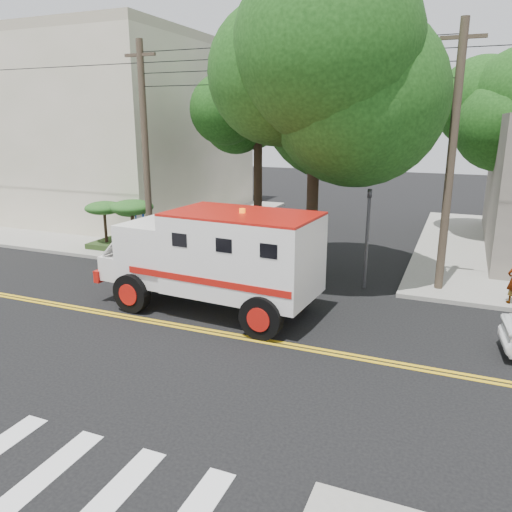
% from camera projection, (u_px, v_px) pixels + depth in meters
% --- Properties ---
extents(ground, '(100.00, 100.00, 0.00)m').
position_uv_depth(ground, '(197.00, 329.00, 14.53)').
color(ground, black).
rests_on(ground, ground).
extents(sidewalk_nw, '(17.00, 17.00, 0.15)m').
position_uv_depth(sidewalk_nw, '(113.00, 216.00, 31.53)').
color(sidewalk_nw, gray).
rests_on(sidewalk_nw, ground).
extents(building_left, '(16.00, 14.00, 10.00)m').
position_uv_depth(building_left, '(97.00, 132.00, 32.27)').
color(building_left, '#BAB799').
rests_on(building_left, sidewalk_nw).
extents(utility_pole_left, '(0.28, 0.28, 9.00)m').
position_uv_depth(utility_pole_left, '(146.00, 155.00, 20.76)').
color(utility_pole_left, '#382D23').
rests_on(utility_pole_left, ground).
extents(utility_pole_right, '(0.28, 0.28, 9.00)m').
position_uv_depth(utility_pole_right, '(451.00, 164.00, 16.55)').
color(utility_pole_right, '#382D23').
rests_on(utility_pole_right, ground).
extents(tree_main, '(6.08, 5.70, 9.85)m').
position_uv_depth(tree_main, '(326.00, 82.00, 17.46)').
color(tree_main, black).
rests_on(tree_main, ground).
extents(tree_left, '(4.48, 4.20, 7.70)m').
position_uv_depth(tree_left, '(262.00, 124.00, 24.52)').
color(tree_left, black).
rests_on(tree_left, ground).
extents(traffic_signal, '(0.15, 0.18, 3.60)m').
position_uv_depth(traffic_signal, '(368.00, 228.00, 17.54)').
color(traffic_signal, '#3F3F42').
rests_on(traffic_signal, ground).
extents(accessibility_sign, '(0.45, 0.10, 2.02)m').
position_uv_depth(accessibility_sign, '(141.00, 227.00, 21.96)').
color(accessibility_sign, '#3F3F42').
rests_on(accessibility_sign, ground).
extents(palm_planter, '(3.52, 2.63, 2.36)m').
position_uv_depth(palm_planter, '(123.00, 217.00, 22.75)').
color(palm_planter, '#1E3314').
rests_on(palm_planter, sidewalk_nw).
extents(armored_truck, '(7.31, 3.31, 3.25)m').
position_uv_depth(armored_truck, '(216.00, 255.00, 15.48)').
color(armored_truck, white).
rests_on(armored_truck, ground).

